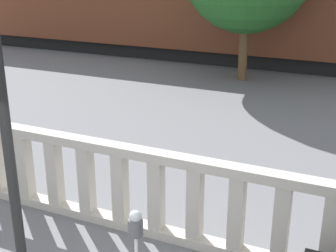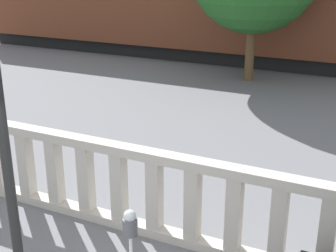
% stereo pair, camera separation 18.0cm
% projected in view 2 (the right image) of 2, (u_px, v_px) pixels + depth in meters
% --- Properties ---
extents(balustrade, '(13.88, 0.24, 1.37)m').
position_uv_depth(balustrade, '(173.00, 199.00, 6.68)').
color(balustrade, '#BCB5A8').
rests_on(balustrade, ground).
extents(parking_meter, '(0.17, 0.17, 1.27)m').
position_uv_depth(parking_meter, '(130.00, 230.00, 5.32)').
color(parking_meter, silver).
rests_on(parking_meter, ground).
extents(train_near, '(21.33, 2.94, 4.46)m').
position_uv_depth(train_near, '(218.00, 8.00, 18.47)').
color(train_near, black).
rests_on(train_near, ground).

